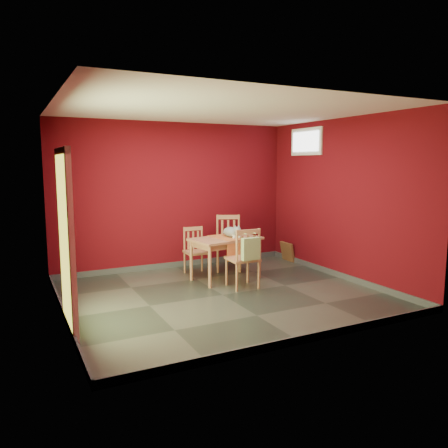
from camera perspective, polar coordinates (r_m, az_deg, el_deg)
name	(u,v)px	position (r m, az deg, el deg)	size (l,w,h in m)	color
ground	(223,295)	(6.61, -0.19, -9.24)	(4.50, 4.50, 0.00)	#2D342D
room_shell	(223,292)	(6.59, -0.20, -8.83)	(4.50, 4.50, 4.50)	#580910
doorway	(65,236)	(5.35, -20.07, -1.44)	(0.06, 1.01, 2.13)	#B7D838
window	(306,142)	(8.35, 10.67, 10.53)	(0.05, 0.90, 0.50)	white
outlet_plate	(249,244)	(8.98, 3.32, -2.69)	(0.08, 0.01, 0.12)	silver
dining_table	(226,243)	(7.33, 0.23, -2.50)	(1.24, 0.85, 0.71)	#A86E4E
table_runner	(229,242)	(7.23, 0.62, -2.34)	(0.42, 0.71, 0.33)	#B95F2F
chair_far_left	(196,250)	(7.76, -3.72, -3.44)	(0.41, 0.41, 0.83)	#A86E4E
chair_far_right	(228,242)	(8.05, 0.59, -2.37)	(0.62, 0.62, 1.00)	#A86E4E
chair_near	(244,257)	(6.87, 2.60, -4.38)	(0.47, 0.47, 0.96)	#A86E4E
tote_bag	(251,249)	(6.64, 3.51, -3.24)	(0.29, 0.18, 0.41)	#8DA86B
cat	(231,230)	(7.37, 0.98, -0.80)	(0.25, 0.47, 0.24)	slate
picture_frame	(287,252)	(8.88, 8.28, -3.59)	(0.13, 0.38, 0.38)	brown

